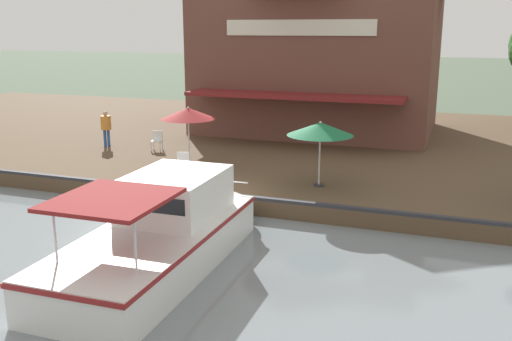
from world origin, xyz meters
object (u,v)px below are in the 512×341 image
cafe_chair_facing_river (183,163)px  person_near_entrance (106,125)px  patio_umbrella_back_row (320,129)px  cafe_chair_mid_patio (157,140)px  waterfront_restaurant (320,45)px  patio_umbrella_near_quay_edge (188,114)px  motorboat_mid_row (170,229)px

cafe_chair_facing_river → person_near_entrance: size_ratio=0.53×
patio_umbrella_back_row → cafe_chair_mid_patio: (-3.29, -8.12, -1.50)m
waterfront_restaurant → patio_umbrella_near_quay_edge: bearing=-12.4°
patio_umbrella_back_row → person_near_entrance: 11.20m
person_near_entrance → cafe_chair_mid_patio: bearing=91.2°
patio_umbrella_back_row → person_near_entrance: size_ratio=1.38×
patio_umbrella_near_quay_edge → motorboat_mid_row: patio_umbrella_near_quay_edge is taller
patio_umbrella_near_quay_edge → person_near_entrance: 6.33m
person_near_entrance → patio_umbrella_near_quay_edge: bearing=63.5°
patio_umbrella_near_quay_edge → motorboat_mid_row: 7.42m
waterfront_restaurant → motorboat_mid_row: bearing=1.5°
cafe_chair_mid_patio → person_near_entrance: 2.62m
patio_umbrella_near_quay_edge → motorboat_mid_row: size_ratio=0.29×
cafe_chair_facing_river → person_near_entrance: bearing=-122.0°
person_near_entrance → patio_umbrella_back_row: bearing=73.2°
motorboat_mid_row → cafe_chair_mid_patio: bearing=-148.6°
patio_umbrella_near_quay_edge → person_near_entrance: patio_umbrella_near_quay_edge is taller
cafe_chair_facing_river → motorboat_mid_row: 6.42m
patio_umbrella_near_quay_edge → person_near_entrance: (-2.78, -5.56, -1.16)m
motorboat_mid_row → patio_umbrella_back_row: bearing=159.1°
person_near_entrance → motorboat_mid_row: motorboat_mid_row is taller
patio_umbrella_near_quay_edge → cafe_chair_facing_river: patio_umbrella_near_quay_edge is taller
waterfront_restaurant → cafe_chair_mid_patio: bearing=-34.7°
cafe_chair_facing_river → cafe_chair_mid_patio: bearing=-139.1°
waterfront_restaurant → cafe_chair_facing_river: size_ratio=14.29×
cafe_chair_mid_patio → person_near_entrance: bearing=-88.8°
patio_umbrella_back_row → patio_umbrella_near_quay_edge: 5.14m
patio_umbrella_back_row → person_near_entrance: patio_umbrella_back_row is taller
patio_umbrella_back_row → person_near_entrance: bearing=-106.8°
patio_umbrella_back_row → patio_umbrella_near_quay_edge: size_ratio=0.92×
waterfront_restaurant → cafe_chair_mid_patio: waterfront_restaurant is taller
person_near_entrance → waterfront_restaurant: bearing=134.5°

